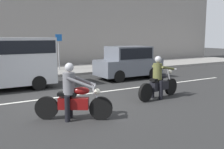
{
  "coord_description": "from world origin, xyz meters",
  "views": [
    {
      "loc": [
        -3.6,
        -8.67,
        2.37
      ],
      "look_at": [
        1.07,
        -0.97,
        1.04
      ],
      "focal_mm": 41.96,
      "sensor_mm": 36.0,
      "label": 1
    }
  ],
  "objects_px": {
    "street_sign_post": "(59,48)",
    "motorcycle_with_rider_olive": "(159,81)",
    "parked_van_silver": "(0,60)",
    "pedestrian_bystander": "(14,56)",
    "parked_hatchback_slate_gray": "(128,62)",
    "motorcycle_with_rider_gray": "(73,97)"
  },
  "relations": [
    {
      "from": "street_sign_post",
      "to": "motorcycle_with_rider_olive",
      "type": "bearing_deg",
      "value": -85.89
    },
    {
      "from": "parked_van_silver",
      "to": "pedestrian_bystander",
      "type": "relative_size",
      "value": 2.68
    },
    {
      "from": "motorcycle_with_rider_olive",
      "to": "parked_hatchback_slate_gray",
      "type": "xyz_separation_m",
      "value": [
        1.65,
        4.42,
        0.27
      ]
    },
    {
      "from": "motorcycle_with_rider_gray",
      "to": "parked_hatchback_slate_gray",
      "type": "bearing_deg",
      "value": 43.24
    },
    {
      "from": "motorcycle_with_rider_olive",
      "to": "pedestrian_bystander",
      "type": "height_order",
      "value": "pedestrian_bystander"
    },
    {
      "from": "motorcycle_with_rider_olive",
      "to": "pedestrian_bystander",
      "type": "distance_m",
      "value": 10.06
    },
    {
      "from": "motorcycle_with_rider_gray",
      "to": "parked_van_silver",
      "type": "relative_size",
      "value": 0.43
    },
    {
      "from": "parked_van_silver",
      "to": "street_sign_post",
      "type": "height_order",
      "value": "street_sign_post"
    },
    {
      "from": "parked_van_silver",
      "to": "parked_hatchback_slate_gray",
      "type": "xyz_separation_m",
      "value": [
        6.56,
        -0.33,
        -0.4
      ]
    },
    {
      "from": "street_sign_post",
      "to": "pedestrian_bystander",
      "type": "distance_m",
      "value": 2.84
    },
    {
      "from": "pedestrian_bystander",
      "to": "motorcycle_with_rider_olive",
      "type": "bearing_deg",
      "value": -69.98
    },
    {
      "from": "motorcycle_with_rider_olive",
      "to": "parked_hatchback_slate_gray",
      "type": "height_order",
      "value": "parked_hatchback_slate_gray"
    },
    {
      "from": "motorcycle_with_rider_gray",
      "to": "pedestrian_bystander",
      "type": "bearing_deg",
      "value": 87.88
    },
    {
      "from": "motorcycle_with_rider_olive",
      "to": "parked_hatchback_slate_gray",
      "type": "bearing_deg",
      "value": 69.52
    },
    {
      "from": "motorcycle_with_rider_gray",
      "to": "parked_van_silver",
      "type": "height_order",
      "value": "parked_van_silver"
    },
    {
      "from": "parked_hatchback_slate_gray",
      "to": "pedestrian_bystander",
      "type": "height_order",
      "value": "pedestrian_bystander"
    },
    {
      "from": "parked_van_silver",
      "to": "pedestrian_bystander",
      "type": "distance_m",
      "value": 4.92
    },
    {
      "from": "motorcycle_with_rider_olive",
      "to": "motorcycle_with_rider_gray",
      "type": "bearing_deg",
      "value": -169.3
    },
    {
      "from": "motorcycle_with_rider_olive",
      "to": "parked_van_silver",
      "type": "bearing_deg",
      "value": 135.9
    },
    {
      "from": "motorcycle_with_rider_gray",
      "to": "parked_van_silver",
      "type": "xyz_separation_m",
      "value": [
        -1.09,
        5.48,
        0.67
      ]
    },
    {
      "from": "motorcycle_with_rider_gray",
      "to": "street_sign_post",
      "type": "distance_m",
      "value": 10.4
    },
    {
      "from": "motorcycle_with_rider_gray",
      "to": "pedestrian_bystander",
      "type": "height_order",
      "value": "pedestrian_bystander"
    }
  ]
}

